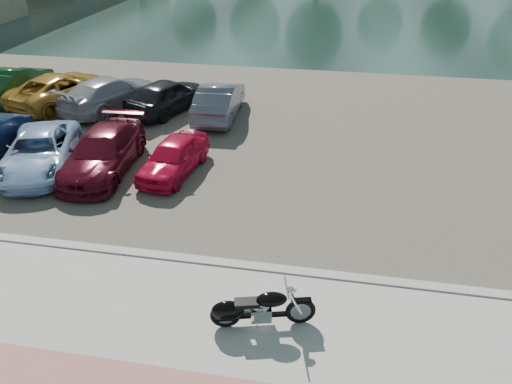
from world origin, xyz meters
The scene contains 14 objects.
ground centered at (0.00, 0.00, 0.00)m, with size 200.00×200.00×0.00m, color #595447.
promenade centered at (0.00, -1.00, 0.05)m, with size 60.00×6.00×0.10m, color #9D9B94.
kerb centered at (0.00, 2.00, 0.07)m, with size 60.00×0.30×0.14m, color #9D9B94.
parking_lot centered at (0.00, 11.00, 0.02)m, with size 60.00×18.00×0.04m, color #464139.
river centered at (0.00, 40.00, 0.00)m, with size 120.00×40.00×0.00m, color #192D2A.
motorcycle centered at (0.39, -0.02, 0.56)m, with size 2.29×0.94×1.05m.
car_2 centered at (-8.36, 6.16, 0.70)m, with size 2.20×4.77×1.33m, color #A1BFEA.
car_3 centered at (-6.12, 6.45, 0.74)m, with size 1.96×4.82×1.40m, color #500B1A.
car_4 centered at (-3.66, 6.72, 0.66)m, with size 1.45×3.61×1.23m, color red.
car_5 centered at (-13.60, 12.82, 0.78)m, with size 1.57×4.51×1.49m, color #0F3A1A.
car_6 centered at (-10.98, 12.43, 0.77)m, with size 2.41×5.22×1.45m, color #B58329.
car_7 centered at (-8.50, 12.23, 0.78)m, with size 2.06×5.07×1.47m, color #9A99A1.
car_8 centered at (-5.83, 12.39, 0.78)m, with size 1.76×4.37×1.49m, color black.
car_9 centered at (-3.39, 12.18, 0.78)m, with size 1.56×4.48×1.48m, color #595A6A.
Camera 1 is at (1.90, -7.98, 8.21)m, focal length 35.00 mm.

